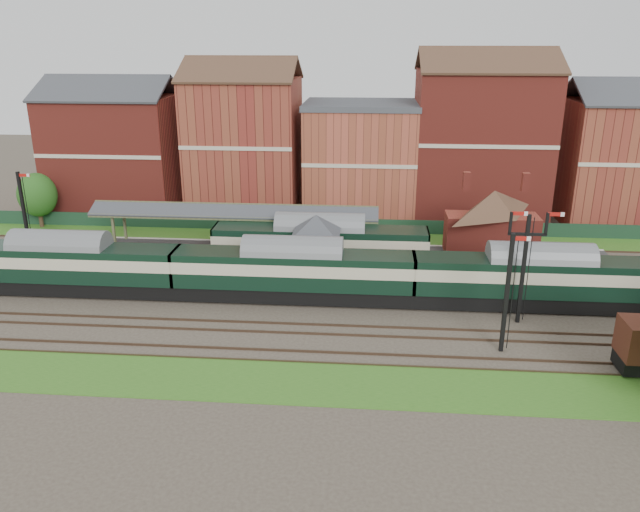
# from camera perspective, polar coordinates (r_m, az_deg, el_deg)

# --- Properties ---
(ground) EXTENTS (160.00, 160.00, 0.00)m
(ground) POSITION_cam_1_polar(r_m,az_deg,el_deg) (48.18, 2.87, -4.24)
(ground) COLOR #473D33
(ground) RESTS_ON ground
(grass_back) EXTENTS (90.00, 4.50, 0.06)m
(grass_back) POSITION_cam_1_polar(r_m,az_deg,el_deg) (63.14, 3.39, 1.63)
(grass_back) COLOR #2D6619
(grass_back) RESTS_ON ground
(grass_front) EXTENTS (90.00, 5.00, 0.06)m
(grass_front) POSITION_cam_1_polar(r_m,az_deg,el_deg) (37.50, 2.21, -11.60)
(grass_front) COLOR #2D6619
(grass_front) RESTS_ON ground
(fence) EXTENTS (90.00, 0.12, 1.50)m
(fence) POSITION_cam_1_polar(r_m,az_deg,el_deg) (64.83, 3.45, 2.78)
(fence) COLOR #193823
(fence) RESTS_ON ground
(platform) EXTENTS (55.00, 3.40, 1.00)m
(platform) POSITION_cam_1_polar(r_m,az_deg,el_deg) (57.39, -1.77, 0.30)
(platform) COLOR #2D2D2D
(platform) RESTS_ON ground
(signal_box) EXTENTS (5.40, 5.40, 6.00)m
(signal_box) POSITION_cam_1_polar(r_m,az_deg,el_deg) (50.21, -0.36, 0.69)
(signal_box) COLOR #6D7D58
(signal_box) RESTS_ON ground
(brick_hut) EXTENTS (3.20, 2.64, 2.94)m
(brick_hut) POSITION_cam_1_polar(r_m,az_deg,el_deg) (50.85, 8.67, -1.68)
(brick_hut) COLOR maroon
(brick_hut) RESTS_ON ground
(station_building) EXTENTS (8.10, 8.10, 5.90)m
(station_building) POSITION_cam_1_polar(r_m,az_deg,el_deg) (57.02, 15.45, 3.10)
(station_building) COLOR maroon
(station_building) RESTS_ON platform
(canopy) EXTENTS (26.00, 3.89, 4.08)m
(canopy) POSITION_cam_1_polar(r_m,az_deg,el_deg) (57.16, -7.81, 4.33)
(canopy) COLOR brown
(canopy) RESTS_ON platform
(semaphore_bracket) EXTENTS (3.60, 0.25, 8.18)m
(semaphore_bracket) POSITION_cam_1_polar(r_m,az_deg,el_deg) (45.43, 18.21, -0.46)
(semaphore_bracket) COLOR black
(semaphore_bracket) RESTS_ON ground
(semaphore_platform_end) EXTENTS (1.23, 0.25, 8.00)m
(semaphore_platform_end) POSITION_cam_1_polar(r_m,az_deg,el_deg) (62.60, -25.40, 3.52)
(semaphore_platform_end) COLOR black
(semaphore_platform_end) RESTS_ON ground
(semaphore_siding) EXTENTS (1.23, 0.25, 8.00)m
(semaphore_siding) POSITION_cam_1_polar(r_m,az_deg,el_deg) (41.04, 16.76, -3.16)
(semaphore_siding) COLOR black
(semaphore_siding) RESTS_ON ground
(town_backdrop) EXTENTS (69.00, 10.00, 16.00)m
(town_backdrop) POSITION_cam_1_polar(r_m,az_deg,el_deg) (70.19, 3.56, 9.33)
(town_backdrop) COLOR maroon
(town_backdrop) RESTS_ON ground
(dmu_train) EXTENTS (54.79, 2.88, 4.21)m
(dmu_train) POSITION_cam_1_polar(r_m,az_deg,el_deg) (47.57, -2.47, -1.35)
(dmu_train) COLOR black
(dmu_train) RESTS_ON ground
(platform_railcar) EXTENTS (18.38, 2.90, 4.23)m
(platform_railcar) POSITION_cam_1_polar(r_m,az_deg,el_deg) (53.50, 0.01, 1.09)
(platform_railcar) COLOR black
(platform_railcar) RESTS_ON ground
(tree_back) EXTENTS (4.01, 4.01, 5.86)m
(tree_back) POSITION_cam_1_polar(r_m,az_deg,el_deg) (72.33, -24.44, 5.11)
(tree_back) COLOR #382619
(tree_back) RESTS_ON ground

